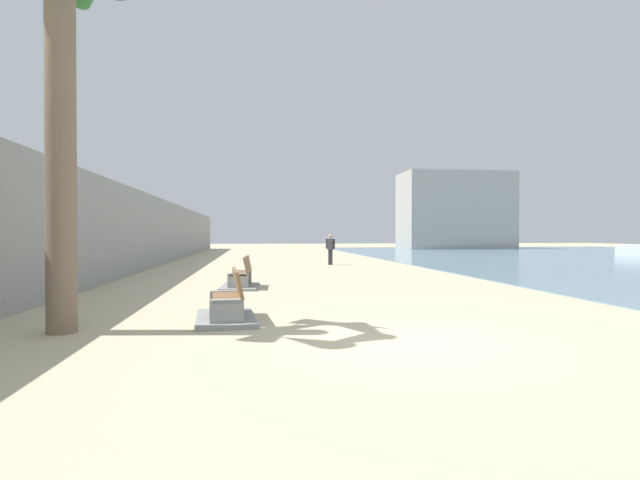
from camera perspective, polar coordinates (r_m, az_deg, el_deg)
name	(u,v)px	position (r m, az deg, el deg)	size (l,w,h in m)	color
ground_plane	(298,266)	(25.61, -2.58, -3.03)	(120.00, 120.00, 0.00)	#C6B793
seawall	(146,232)	(26.00, -19.29, 0.90)	(0.80, 64.00, 3.55)	gray
palm_tree	(60,8)	(10.14, -27.58, 22.46)	(2.66, 2.76, 7.32)	#7A6651
bench_near	(227,308)	(9.84, -10.56, -7.66)	(1.26, 2.18, 0.98)	gray
bench_far	(241,280)	(15.64, -9.02, -4.55)	(1.22, 2.16, 0.98)	gray
person_walking	(330,247)	(26.85, 1.19, -0.80)	(0.46, 0.32, 1.66)	#333338
harbor_building	(455,211)	(58.02, 15.16, 3.22)	(12.00, 6.00, 8.49)	#ADAAA3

